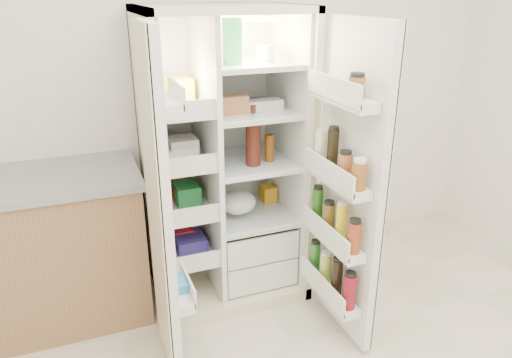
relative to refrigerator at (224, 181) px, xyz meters
name	(u,v)px	position (x,y,z in m)	size (l,w,h in m)	color
wall_back	(226,75)	(0.14, 0.35, 0.61)	(4.00, 0.02, 2.70)	white
refrigerator	(224,181)	(0.00, 0.00, 0.00)	(0.92, 0.70, 1.80)	beige
freezer_door	(160,210)	(-0.51, -0.60, 0.15)	(0.15, 0.40, 1.72)	silver
fridge_door	(347,192)	(0.47, -0.70, 0.13)	(0.17, 0.58, 1.72)	silver
kitchen_counter	(34,252)	(-1.16, 0.03, -0.29)	(1.26, 0.67, 0.91)	#8A6545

